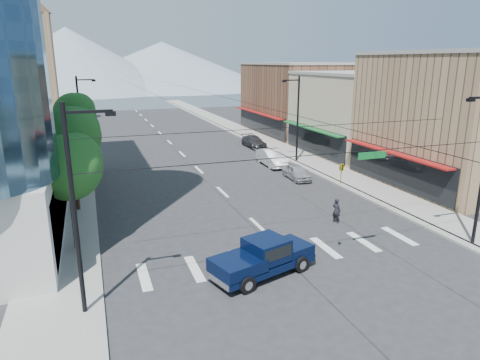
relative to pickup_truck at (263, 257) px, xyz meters
The scene contains 21 objects.
ground 2.51m from the pickup_truck, ahead, with size 160.00×160.00×0.00m, color #28282B.
sidewalk_left 41.42m from the pickup_truck, 103.56° to the left, with size 4.00×120.00×0.15m, color gray.
sidewalk_right 42.73m from the pickup_truck, 70.46° to the left, with size 4.00×120.00×0.15m, color gray.
shop_near 24.95m from the pickup_truck, 24.72° to the left, with size 12.00×14.00×11.00m, color #8C6B4C.
shop_mid 33.13m from the pickup_truck, 47.42° to the left, with size 12.00×14.00×9.00m, color tan.
shop_far 46.19m from the pickup_truck, 61.03° to the left, with size 12.00×18.00×10.00m, color brown.
clock_tower 64.59m from the pickup_truck, 102.86° to the left, with size 4.80×4.80×20.40m.
mountain_left 151.13m from the pickup_truck, 94.84° to the left, with size 80.00×80.00×22.00m, color gray.
mountain_right 162.00m from the pickup_truck, 82.08° to the left, with size 90.00×90.00×18.00m, color gray.
tree_near 11.56m from the pickup_truck, 144.10° to the left, with size 3.65×3.64×6.71m.
tree_midnear 16.63m from the pickup_truck, 123.33° to the left, with size 4.09×4.09×7.52m.
tree_midfar 22.53m from the pickup_truck, 113.34° to the left, with size 3.65×3.64×6.71m.
tree_far 29.10m from the pickup_truck, 107.80° to the left, with size 4.09×4.09×7.52m.
signal_rig 4.48m from the pickup_truck, 16.64° to the right, with size 21.80×0.20×9.00m.
lamp_pole_nw 31.64m from the pickup_truck, 105.48° to the left, with size 2.00×0.25×9.00m.
lamp_pole_ne 26.06m from the pickup_truck, 59.80° to the left, with size 2.00×0.25×9.00m.
pickup_truck is the anchor object (origin of this frame).
pedestrian 9.02m from the pickup_truck, 34.51° to the left, with size 0.61×0.40×1.67m, color black.
parked_car_near 18.67m from the pickup_truck, 58.02° to the left, with size 1.57×3.91×1.33m, color #B4B4B9.
parked_car_mid 23.65m from the pickup_truck, 65.29° to the left, with size 1.78×5.11×1.68m, color silver.
parked_car_far 33.45m from the pickup_truck, 69.55° to the left, with size 1.97×4.85×1.41m, color #323134.
Camera 1 is at (-9.90, -18.40, 10.46)m, focal length 32.00 mm.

